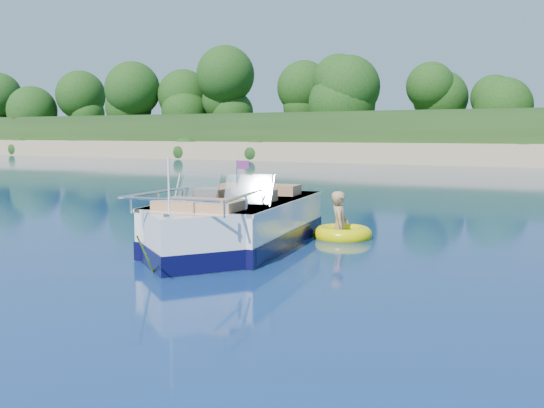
% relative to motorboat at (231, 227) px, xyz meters
% --- Properties ---
extents(ground, '(160.00, 160.00, 0.00)m').
position_rel_motorboat_xyz_m(ground, '(2.38, -1.19, -0.41)').
color(ground, '#091D3F').
rests_on(ground, ground).
extents(treeline, '(150.00, 7.12, 8.19)m').
position_rel_motorboat_xyz_m(treeline, '(2.42, 39.83, 5.14)').
color(treeline, black).
rests_on(treeline, ground).
extents(motorboat, '(2.84, 6.33, 2.12)m').
position_rel_motorboat_xyz_m(motorboat, '(0.00, 0.00, 0.00)').
color(motorboat, white).
rests_on(motorboat, ground).
extents(tow_tube, '(1.61, 1.61, 0.33)m').
position_rel_motorboat_xyz_m(tow_tube, '(1.51, 2.12, -0.32)').
color(tow_tube, '#E3DF00').
rests_on(tow_tube, ground).
extents(boy, '(0.67, 0.93, 1.67)m').
position_rel_motorboat_xyz_m(boy, '(1.42, 2.15, -0.41)').
color(boy, tan).
rests_on(boy, ground).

